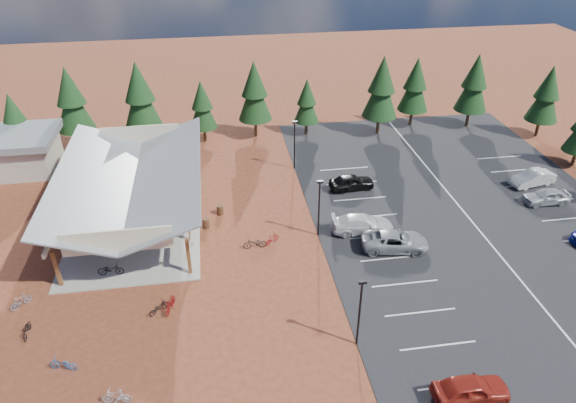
{
  "coord_description": "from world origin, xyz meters",
  "views": [
    {
      "loc": [
        -2.78,
        -31.95,
        24.59
      ],
      "look_at": [
        2.89,
        4.61,
        1.87
      ],
      "focal_mm": 32.0,
      "sensor_mm": 36.0,
      "label": 1
    }
  ],
  "objects_px": {
    "bike_7": "(172,181)",
    "bike_6": "(169,204)",
    "bike_15": "(272,239)",
    "bike_12": "(159,308)",
    "bike_2": "(128,213)",
    "car_2": "(395,241)",
    "lamp_post_0": "(360,309)",
    "bike_11": "(170,304)",
    "bike_13": "(116,397)",
    "car_4": "(352,182)",
    "car_3": "(362,224)",
    "lamp_post_1": "(319,204)",
    "outbuilding": "(1,152)",
    "trash_bin_0": "(206,223)",
    "bike_3": "(110,181)",
    "bike_0": "(111,269)",
    "bike_16": "(255,243)",
    "bike_4": "(160,242)",
    "bike_9": "(21,301)",
    "bike_5": "(155,222)",
    "lamp_post_2": "(294,142)",
    "bike_8": "(27,330)",
    "car_8": "(547,196)",
    "bike_pavilion": "(131,179)",
    "car_0": "(471,389)",
    "trash_bin_1": "(220,210)",
    "car_9": "(532,178)",
    "bike_10": "(63,364)",
    "bike_1": "(109,218)"
  },
  "relations": [
    {
      "from": "outbuilding",
      "to": "bike_2",
      "type": "height_order",
      "value": "outbuilding"
    },
    {
      "from": "outbuilding",
      "to": "bike_7",
      "type": "distance_m",
      "value": 17.85
    },
    {
      "from": "outbuilding",
      "to": "car_4",
      "type": "distance_m",
      "value": 34.88
    },
    {
      "from": "bike_2",
      "to": "car_2",
      "type": "height_order",
      "value": "car_2"
    },
    {
      "from": "bike_7",
      "to": "bike_6",
      "type": "bearing_deg",
      "value": -177.4
    },
    {
      "from": "lamp_post_0",
      "to": "bike_11",
      "type": "height_order",
      "value": "lamp_post_0"
    },
    {
      "from": "outbuilding",
      "to": "car_2",
      "type": "xyz_separation_m",
      "value": [
        34.6,
        -18.81,
        -1.25
      ]
    },
    {
      "from": "bike_3",
      "to": "bike_5",
      "type": "bearing_deg",
      "value": -148.4
    },
    {
      "from": "outbuilding",
      "to": "bike_9",
      "type": "xyz_separation_m",
      "value": [
        7.18,
        -21.22,
        -1.57
      ]
    },
    {
      "from": "bike_9",
      "to": "car_8",
      "type": "bearing_deg",
      "value": -124.3
    },
    {
      "from": "bike_13",
      "to": "car_8",
      "type": "distance_m",
      "value": 39.14
    },
    {
      "from": "bike_15",
      "to": "bike_12",
      "type": "bearing_deg",
      "value": 91.81
    },
    {
      "from": "car_0",
      "to": "bike_13",
      "type": "bearing_deg",
      "value": 82.73
    },
    {
      "from": "bike_3",
      "to": "car_4",
      "type": "relative_size",
      "value": 0.43
    },
    {
      "from": "trash_bin_1",
      "to": "car_9",
      "type": "height_order",
      "value": "car_9"
    },
    {
      "from": "outbuilding",
      "to": "trash_bin_0",
      "type": "xyz_separation_m",
      "value": [
        19.89,
        -13.48,
        -1.58
      ]
    },
    {
      "from": "car_4",
      "to": "bike_16",
      "type": "bearing_deg",
      "value": 123.25
    },
    {
      "from": "bike_pavilion",
      "to": "car_3",
      "type": "xyz_separation_m",
      "value": [
        18.72,
        -5.1,
        -3.04
      ]
    },
    {
      "from": "lamp_post_2",
      "to": "bike_8",
      "type": "distance_m",
      "value": 28.9
    },
    {
      "from": "bike_7",
      "to": "bike_11",
      "type": "distance_m",
      "value": 17.29
    },
    {
      "from": "lamp_post_0",
      "to": "trash_bin_0",
      "type": "xyz_separation_m",
      "value": [
        -9.11,
        14.52,
        -2.53
      ]
    },
    {
      "from": "lamp_post_0",
      "to": "bike_13",
      "type": "height_order",
      "value": "lamp_post_0"
    },
    {
      "from": "bike_11",
      "to": "car_2",
      "type": "bearing_deg",
      "value": 31.41
    },
    {
      "from": "bike_10",
      "to": "bike_13",
      "type": "xyz_separation_m",
      "value": [
        3.45,
        -2.87,
        0.06
      ]
    },
    {
      "from": "bike_1",
      "to": "bike_15",
      "type": "xyz_separation_m",
      "value": [
        13.37,
        -4.91,
        -0.19
      ]
    },
    {
      "from": "bike_7",
      "to": "car_0",
      "type": "height_order",
      "value": "car_0"
    },
    {
      "from": "bike_10",
      "to": "car_8",
      "type": "xyz_separation_m",
      "value": [
        39.22,
        13.02,
        0.28
      ]
    },
    {
      "from": "bike_3",
      "to": "car_8",
      "type": "relative_size",
      "value": 0.45
    },
    {
      "from": "bike_11",
      "to": "bike_9",
      "type": "bearing_deg",
      "value": -173.11
    },
    {
      "from": "bike_7",
      "to": "car_2",
      "type": "bearing_deg",
      "value": -122.21
    },
    {
      "from": "bike_4",
      "to": "bike_9",
      "type": "xyz_separation_m",
      "value": [
        -9.04,
        -5.36,
        -0.1
      ]
    },
    {
      "from": "car_2",
      "to": "lamp_post_1",
      "type": "bearing_deg",
      "value": 73.2
    },
    {
      "from": "bike_5",
      "to": "bike_11",
      "type": "bearing_deg",
      "value": 175.51
    },
    {
      "from": "car_0",
      "to": "car_2",
      "type": "bearing_deg",
      "value": -1.06
    },
    {
      "from": "bike_6",
      "to": "car_3",
      "type": "distance_m",
      "value": 17.1
    },
    {
      "from": "bike_13",
      "to": "car_4",
      "type": "bearing_deg",
      "value": 145.85
    },
    {
      "from": "bike_5",
      "to": "lamp_post_0",
      "type": "bearing_deg",
      "value": -152.29
    },
    {
      "from": "bike_1",
      "to": "bike_6",
      "type": "xyz_separation_m",
      "value": [
        4.98,
        1.6,
        -0.08
      ]
    },
    {
      "from": "bike_3",
      "to": "lamp_post_1",
      "type": "bearing_deg",
      "value": -120.91
    },
    {
      "from": "lamp_post_1",
      "to": "bike_7",
      "type": "bearing_deg",
      "value": 140.16
    },
    {
      "from": "car_3",
      "to": "car_4",
      "type": "distance_m",
      "value": 7.11
    },
    {
      "from": "bike_10",
      "to": "car_0",
      "type": "relative_size",
      "value": 0.4
    },
    {
      "from": "car_4",
      "to": "car_3",
      "type": "bearing_deg",
      "value": 167.05
    },
    {
      "from": "lamp_post_1",
      "to": "trash_bin_0",
      "type": "height_order",
      "value": "lamp_post_1"
    },
    {
      "from": "trash_bin_0",
      "to": "bike_3",
      "type": "bearing_deg",
      "value": 136.79
    },
    {
      "from": "car_3",
      "to": "bike_6",
      "type": "bearing_deg",
      "value": 73.73
    },
    {
      "from": "lamp_post_0",
      "to": "bike_11",
      "type": "distance_m",
      "value": 12.9
    },
    {
      "from": "bike_4",
      "to": "bike_16",
      "type": "xyz_separation_m",
      "value": [
        7.44,
        -1.15,
        -0.07
      ]
    },
    {
      "from": "bike_0",
      "to": "outbuilding",
      "type": "bearing_deg",
      "value": 38.72
    },
    {
      "from": "bike_0",
      "to": "bike_16",
      "type": "relative_size",
      "value": 1.03
    }
  ]
}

